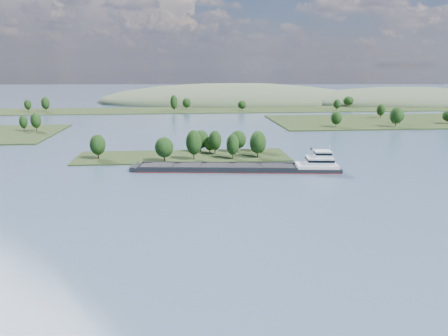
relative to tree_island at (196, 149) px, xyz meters
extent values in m
plane|color=#3D546A|center=(-6.49, -59.12, -4.15)|extent=(1800.00, 1800.00, 0.00)
cube|color=#212F15|center=(-6.49, 0.88, -4.15)|extent=(100.00, 30.00, 1.20)
cylinder|color=black|center=(16.28, -8.73, -1.64)|extent=(0.50, 0.50, 3.82)
ellipsoid|color=black|center=(16.28, -8.73, 3.22)|extent=(5.89, 5.89, 9.82)
cylinder|color=black|center=(2.40, 9.60, -1.76)|extent=(0.50, 0.50, 3.58)
ellipsoid|color=black|center=(2.40, 9.60, 2.79)|extent=(7.95, 7.95, 9.21)
cylinder|color=black|center=(-1.44, -7.97, -1.32)|extent=(0.50, 0.50, 4.46)
ellipsoid|color=black|center=(-1.44, -7.97, 4.35)|extent=(7.20, 7.20, 11.47)
cylinder|color=black|center=(6.72, 6.44, -2.22)|extent=(0.50, 0.50, 2.65)
ellipsoid|color=black|center=(6.72, 6.44, 1.14)|extent=(5.51, 5.51, 6.81)
cylinder|color=black|center=(-14.74, -10.70, -1.74)|extent=(0.50, 0.50, 3.61)
ellipsoid|color=black|center=(-14.74, -10.70, 2.85)|extent=(8.30, 8.30, 9.29)
cylinder|color=black|center=(-45.18, -2.61, -1.68)|extent=(0.50, 0.50, 3.73)
ellipsoid|color=black|center=(-45.18, -2.61, 3.07)|extent=(7.15, 7.15, 9.60)
cylinder|color=black|center=(9.08, 3.95, -1.67)|extent=(0.50, 0.50, 3.76)
ellipsoid|color=black|center=(9.08, 3.95, 3.12)|extent=(6.28, 6.28, 9.67)
cylinder|color=black|center=(30.84, 8.36, -1.85)|extent=(0.50, 0.50, 3.40)
ellipsoid|color=black|center=(30.84, 8.36, 2.48)|extent=(7.11, 7.11, 8.74)
cylinder|color=black|center=(28.30, -6.50, -1.58)|extent=(0.50, 0.50, 3.94)
ellipsoid|color=black|center=(28.30, -6.50, 3.44)|extent=(7.90, 7.90, 10.14)
cylinder|color=black|center=(20.77, 7.83, -1.79)|extent=(0.50, 0.50, 3.52)
ellipsoid|color=black|center=(20.77, 7.83, 2.69)|extent=(8.13, 8.13, 9.06)
cylinder|color=black|center=(-101.15, 88.86, -1.41)|extent=(0.50, 0.50, 3.87)
ellipsoid|color=black|center=(-101.15, 88.86, 3.50)|extent=(6.42, 6.42, 9.95)
cylinder|color=black|center=(-109.64, 90.49, -1.66)|extent=(0.50, 0.50, 3.38)
ellipsoid|color=black|center=(-109.64, 90.49, 2.64)|extent=(5.04, 5.04, 8.69)
cylinder|color=black|center=(99.60, 89.16, -1.54)|extent=(0.50, 0.50, 3.62)
ellipsoid|color=black|center=(99.60, 89.16, 3.06)|extent=(7.53, 7.53, 9.30)
cylinder|color=black|center=(187.58, 98.76, -1.72)|extent=(0.50, 0.50, 3.26)
cylinder|color=black|center=(141.19, 86.18, -1.11)|extent=(0.50, 0.50, 4.47)
ellipsoid|color=black|center=(141.19, 86.18, 4.58)|extent=(8.73, 8.73, 11.50)
cylinder|color=black|center=(152.52, 102.07, -1.65)|extent=(0.50, 0.50, 3.39)
ellipsoid|color=black|center=(152.52, 102.07, 2.66)|extent=(5.28, 5.28, 8.72)
cylinder|color=black|center=(154.20, 138.27, -1.47)|extent=(0.50, 0.50, 3.75)
ellipsoid|color=black|center=(154.20, 138.27, 3.29)|extent=(6.79, 6.79, 9.63)
cube|color=#212F15|center=(-6.49, 220.88, -4.15)|extent=(900.00, 60.00, 1.20)
cylinder|color=black|center=(-149.05, 218.34, -1.71)|extent=(0.50, 0.50, 3.67)
ellipsoid|color=black|center=(-149.05, 218.34, 2.95)|extent=(6.19, 6.19, 9.44)
cylinder|color=black|center=(140.47, 202.80, -1.82)|extent=(0.50, 0.50, 3.46)
ellipsoid|color=black|center=(140.47, 202.80, 2.58)|extent=(6.75, 6.75, 8.89)
cylinder|color=black|center=(-2.26, 225.03, -1.72)|extent=(0.50, 0.50, 3.66)
ellipsoid|color=black|center=(-2.26, 225.03, 2.94)|extent=(8.14, 8.14, 9.42)
cylinder|color=black|center=(164.25, 235.61, -1.74)|extent=(0.50, 0.50, 3.61)
ellipsoid|color=black|center=(164.25, 235.61, 2.85)|extent=(10.59, 10.59, 9.29)
cylinder|color=black|center=(-132.17, 215.32, -1.31)|extent=(0.50, 0.50, 4.47)
ellipsoid|color=black|center=(-132.17, 215.32, 4.37)|extent=(7.43, 7.43, 11.50)
cylinder|color=black|center=(49.99, 209.18, -1.97)|extent=(0.50, 0.50, 3.15)
ellipsoid|color=black|center=(49.99, 209.18, 2.03)|extent=(7.78, 7.78, 8.10)
cylinder|color=black|center=(-14.07, 203.64, -1.00)|extent=(0.50, 0.50, 5.10)
ellipsoid|color=black|center=(-14.07, 203.64, 5.49)|extent=(6.50, 6.50, 13.12)
ellipsoid|color=#435238|center=(253.51, 290.88, -4.15)|extent=(260.00, 140.00, 36.00)
ellipsoid|color=#435238|center=(53.51, 320.88, -4.15)|extent=(320.00, 160.00, 44.00)
cube|color=black|center=(16.11, -28.64, -3.62)|extent=(84.83, 20.58, 2.31)
cube|color=maroon|center=(16.11, -28.64, -4.09)|extent=(85.07, 20.81, 0.26)
cube|color=black|center=(8.37, -22.51, -2.15)|extent=(64.81, 8.27, 0.84)
cube|color=black|center=(7.13, -32.75, -2.15)|extent=(64.81, 8.27, 0.84)
cube|color=black|center=(7.75, -27.63, -2.31)|extent=(63.81, 17.00, 0.32)
cube|color=black|center=(-15.23, -24.84, -1.99)|extent=(10.44, 9.71, 0.37)
cube|color=black|center=(-3.74, -26.23, -1.99)|extent=(10.44, 9.71, 0.37)
cube|color=black|center=(7.75, -27.63, -1.99)|extent=(10.44, 9.71, 0.37)
cube|color=black|center=(19.24, -29.02, -1.99)|extent=(10.44, 9.71, 0.37)
cube|color=black|center=(30.73, -30.41, -1.99)|extent=(10.44, 9.71, 0.37)
cube|color=black|center=(-26.20, -23.51, -3.20)|extent=(4.27, 9.78, 2.10)
cylinder|color=black|center=(-25.15, -23.64, -1.73)|extent=(0.28, 0.28, 2.31)
cube|color=silver|center=(48.49, -32.57, -1.83)|extent=(17.93, 12.05, 1.26)
cube|color=silver|center=(49.53, -32.69, 0.27)|extent=(11.46, 9.62, 3.16)
cube|color=black|center=(49.53, -32.69, 0.69)|extent=(11.69, 9.86, 0.95)
cube|color=silver|center=(50.58, -32.82, 3.01)|extent=(7.03, 7.03, 2.31)
cube|color=black|center=(50.58, -32.82, 3.43)|extent=(7.26, 7.26, 0.84)
cube|color=silver|center=(50.58, -32.82, 4.27)|extent=(7.50, 7.50, 0.21)
cylinder|color=silver|center=(53.19, -33.14, 5.53)|extent=(0.23, 0.23, 2.74)
cylinder|color=black|center=(46.78, -29.18, 4.48)|extent=(0.59, 0.59, 1.26)
camera|label=1|loc=(-6.11, -203.46, 38.41)|focal=35.00mm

